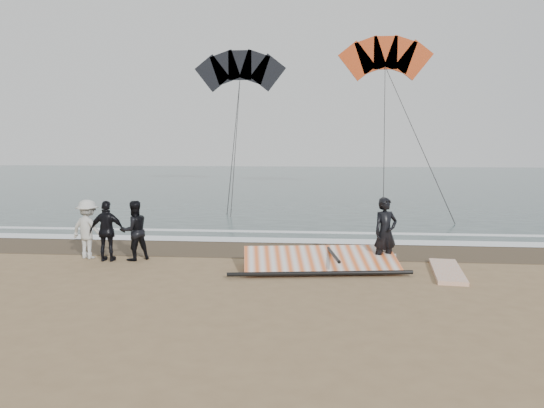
{
  "coord_description": "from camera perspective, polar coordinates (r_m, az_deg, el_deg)",
  "views": [
    {
      "loc": [
        0.12,
        -11.67,
        3.33
      ],
      "look_at": [
        -1.27,
        3.0,
        1.6
      ],
      "focal_mm": 35.0,
      "sensor_mm": 36.0,
      "label": 1
    }
  ],
  "objects": [
    {
      "name": "sail_rig",
      "position": [
        14.09,
        5.0,
        -6.18
      ],
      "size": [
        4.58,
        2.29,
        0.51
      ],
      "color": "black",
      "rests_on": "ground"
    },
    {
      "name": "wet_sand",
      "position": [
        16.51,
        4.89,
        -4.94
      ],
      "size": [
        120.0,
        2.8,
        0.01
      ],
      "primitive_type": "cube",
      "color": "#4C3D2B",
      "rests_on": "ground"
    },
    {
      "name": "kite_dark",
      "position": [
        37.55,
        -3.46,
        13.87
      ],
      "size": [
        6.97,
        7.13,
        16.09
      ],
      "color": "black",
      "rests_on": "ground"
    },
    {
      "name": "trio_cluster",
      "position": [
        15.72,
        -17.26,
        -2.69
      ],
      "size": [
        2.54,
        1.08,
        1.71
      ],
      "color": "black",
      "rests_on": "ground"
    },
    {
      "name": "man_main",
      "position": [
        14.37,
        12.09,
        -3.03
      ],
      "size": [
        0.81,
        0.71,
        1.88
      ],
      "primitive_type": "imported",
      "rotation": [
        0.0,
        0.0,
        0.47
      ],
      "color": "black",
      "rests_on": "ground"
    },
    {
      "name": "kite_red",
      "position": [
        34.43,
        12.11,
        14.81
      ],
      "size": [
        6.22,
        6.23,
        14.65
      ],
      "color": "#C54117",
      "rests_on": "ground"
    },
    {
      "name": "foam_near",
      "position": [
        17.88,
        4.93,
        -3.97
      ],
      "size": [
        120.0,
        0.9,
        0.01
      ],
      "primitive_type": "cube",
      "color": "white",
      "rests_on": "sea"
    },
    {
      "name": "board_white",
      "position": [
        14.34,
        18.33,
        -6.87
      ],
      "size": [
        0.97,
        2.56,
        0.1
      ],
      "primitive_type": "cube",
      "rotation": [
        0.0,
        0.0,
        -0.11
      ],
      "color": "silver",
      "rests_on": "ground"
    },
    {
      "name": "board_cream",
      "position": [
        14.85,
        11.61,
        -6.22
      ],
      "size": [
        1.1,
        2.29,
        0.09
      ],
      "primitive_type": "cube",
      "rotation": [
        0.0,
        0.0,
        -0.24
      ],
      "color": "beige",
      "rests_on": "ground"
    },
    {
      "name": "ground",
      "position": [
        12.14,
        4.69,
        -9.25
      ],
      "size": [
        120.0,
        120.0,
        0.0
      ],
      "primitive_type": "plane",
      "color": "#8C704C",
      "rests_on": "ground"
    },
    {
      "name": "foam_far",
      "position": [
        19.55,
        4.98,
        -3.05
      ],
      "size": [
        120.0,
        0.45,
        0.01
      ],
      "primitive_type": "cube",
      "color": "white",
      "rests_on": "sea"
    },
    {
      "name": "sea",
      "position": [
        44.79,
        5.23,
        2.43
      ],
      "size": [
        120.0,
        54.0,
        0.02
      ],
      "primitive_type": "cube",
      "color": "#233838",
      "rests_on": "ground"
    }
  ]
}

